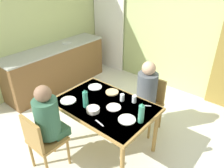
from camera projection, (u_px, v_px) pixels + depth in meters
ground_plane at (96, 137)px, 3.46m from camera, size 5.88×5.88×0.00m
wall_back at (173, 22)px, 4.29m from camera, size 4.43×0.10×2.78m
wall_left at (36, 21)px, 4.34m from camera, size 0.10×3.39×2.78m
curtain_panel at (108, 22)px, 5.23m from camera, size 0.90×0.03×2.33m
kitchen_counter at (56, 67)px, 4.68m from camera, size 0.61×2.29×0.91m
dining_table at (105, 109)px, 2.96m from camera, size 1.34×0.90×0.76m
chair_near_diner at (42, 140)px, 2.70m from camera, size 0.40×0.40×0.87m
chair_far_diner at (150, 101)px, 3.45m from camera, size 0.40×0.40×0.87m
person_near_diner at (48, 117)px, 2.65m from camera, size 0.30×0.37×0.77m
person_far_diner at (146, 89)px, 3.22m from camera, size 0.30×0.37×0.77m
water_bottle_green_near at (85, 99)px, 2.82m from camera, size 0.07×0.07×0.26m
water_bottle_green_far at (141, 113)px, 2.54m from camera, size 0.07×0.07×0.27m
serving_bowl_center at (93, 110)px, 2.77m from camera, size 0.17×0.17×0.05m
dinner_plate_near_left at (114, 107)px, 2.85m from camera, size 0.19×0.19×0.01m
dinner_plate_near_right at (127, 119)px, 2.63m from camera, size 0.22×0.22×0.01m
dinner_plate_far_center at (68, 100)px, 2.99m from camera, size 0.22×0.22×0.01m
dinner_plate_far_side at (95, 87)px, 3.32m from camera, size 0.21×0.21×0.01m
drinking_glass_by_near_diner at (122, 97)px, 2.98m from camera, size 0.06×0.06×0.10m
drinking_glass_by_far_diner at (134, 99)px, 2.94m from camera, size 0.06×0.06×0.10m
bread_plate_sliced at (112, 92)px, 3.18m from camera, size 0.19×0.19×0.02m
cutlery_knife_near at (145, 106)px, 2.89m from camera, size 0.14×0.09×0.00m
cutlery_fork_near at (99, 123)px, 2.58m from camera, size 0.15×0.04×0.00m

